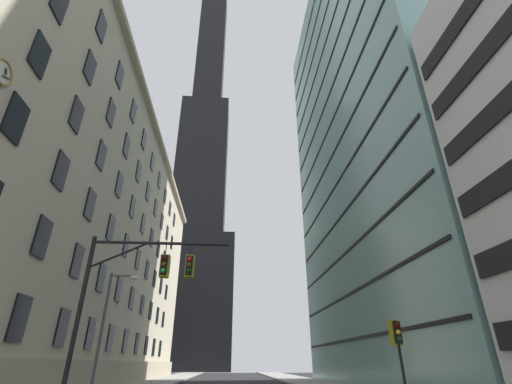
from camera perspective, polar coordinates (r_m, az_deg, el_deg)
station_building at (r=43.82m, az=-27.61°, el=-5.94°), size 14.76×65.75×29.85m
dark_skyscraper at (r=118.81m, az=-9.07°, el=-1.13°), size 23.71×23.71×172.72m
glass_office_midrise at (r=48.35m, az=22.84°, el=9.40°), size 19.14×36.61×56.83m
traffic_signal_mast at (r=17.08m, az=-18.11°, el=-14.00°), size 6.48×0.63×7.19m
traffic_light_near_right at (r=17.54m, az=21.92°, el=-21.11°), size 0.40×0.63×3.56m
street_lamppost at (r=24.50m, az=-23.00°, el=-18.66°), size 1.82×0.32×7.06m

